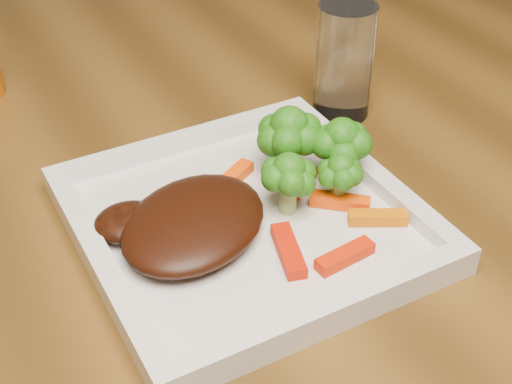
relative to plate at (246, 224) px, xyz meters
name	(u,v)px	position (x,y,z in m)	size (l,w,h in m)	color
plate	(246,224)	(0.00, 0.00, 0.00)	(0.27, 0.27, 0.01)	white
steak	(193,223)	(-0.05, 0.00, 0.02)	(0.14, 0.11, 0.03)	black
broccoli_0	(289,143)	(0.06, 0.04, 0.04)	(0.07, 0.07, 0.07)	#2C6B11
broccoli_1	(340,151)	(0.10, 0.01, 0.04)	(0.06, 0.06, 0.06)	#2C7513
broccoli_2	(340,173)	(0.08, -0.02, 0.04)	(0.04, 0.04, 0.06)	#116912
broccoli_3	(288,181)	(0.04, -0.01, 0.04)	(0.05, 0.05, 0.06)	#196310
carrot_0	(345,256)	(0.04, -0.08, 0.01)	(0.05, 0.01, 0.01)	red
carrot_1	(378,218)	(0.09, -0.06, 0.01)	(0.05, 0.01, 0.01)	#D76603
carrot_2	(288,250)	(0.01, -0.06, 0.01)	(0.06, 0.02, 0.01)	red
carrot_4	(233,178)	(0.01, 0.05, 0.01)	(0.05, 0.01, 0.01)	#FF4904
carrot_5	(340,201)	(0.08, -0.02, 0.01)	(0.05, 0.01, 0.01)	#FE4704
carrot_6	(299,185)	(0.06, 0.01, 0.01)	(0.05, 0.01, 0.01)	red
drinking_glass	(344,62)	(0.18, 0.12, 0.05)	(0.06, 0.06, 0.12)	silver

